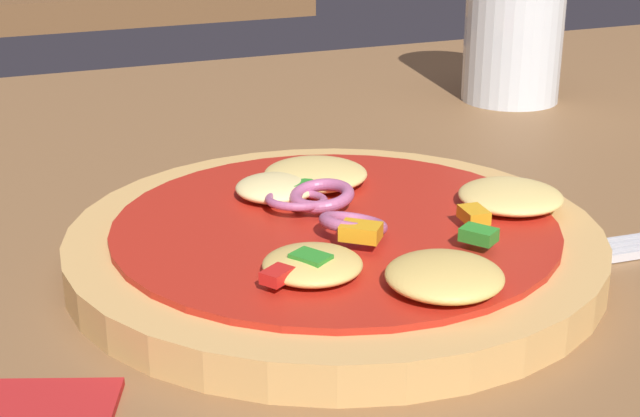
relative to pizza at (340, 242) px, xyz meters
name	(u,v)px	position (x,y,z in m)	size (l,w,h in m)	color
dining_table	(436,281)	(0.05, 0.00, -0.03)	(1.38, 0.87, 0.04)	brown
pizza	(340,242)	(0.00, 0.00, 0.00)	(0.24, 0.24, 0.03)	tan
beer_glass	(514,21)	(0.23, 0.23, 0.05)	(0.07, 0.07, 0.13)	silver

